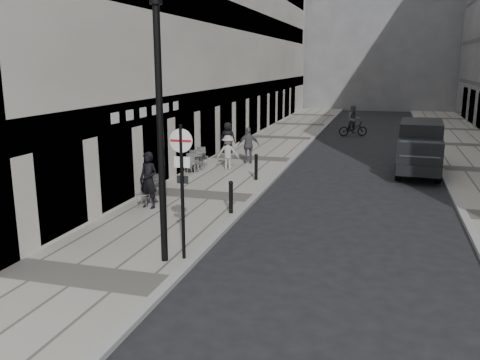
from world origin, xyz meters
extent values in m
plane|color=black|center=(0.00, 0.00, 0.00)|extent=(120.00, 120.00, 0.00)
cube|color=gray|center=(-2.00, 18.00, 0.06)|extent=(4.00, 60.00, 0.12)
cube|color=gray|center=(1.50, 56.00, 11.00)|extent=(24.00, 16.00, 22.00)
imported|color=black|center=(-3.01, 8.22, 1.06)|extent=(0.77, 0.60, 1.88)
cylinder|color=black|center=(-0.20, 4.32, 1.77)|extent=(0.09, 0.09, 3.31)
cylinder|color=white|center=(-0.20, 4.32, 3.05)|extent=(0.57, 0.04, 0.57)
cube|color=#B21414|center=(-0.20, 4.30, 3.05)|extent=(0.52, 0.03, 0.06)
cube|color=white|center=(-0.20, 4.35, 2.53)|extent=(0.40, 0.03, 0.26)
cylinder|color=black|center=(-0.60, 4.06, 3.16)|extent=(0.16, 0.16, 6.07)
cylinder|color=black|center=(-0.21, 8.36, 0.61)|extent=(0.13, 0.13, 0.99)
cylinder|color=black|center=(-0.60, 13.22, 0.62)|extent=(0.13, 0.13, 1.01)
cylinder|color=black|center=(5.07, 15.30, 0.36)|extent=(0.29, 0.73, 0.71)
cylinder|color=black|center=(6.64, 15.20, 0.36)|extent=(0.29, 0.73, 0.71)
cylinder|color=black|center=(5.26, 18.33, 0.36)|extent=(0.29, 0.73, 0.71)
cylinder|color=black|center=(6.83, 18.23, 0.36)|extent=(0.29, 0.73, 0.71)
cube|color=black|center=(6.00, 17.56, 1.38)|extent=(1.98, 3.32, 1.79)
cube|color=black|center=(5.85, 15.16, 1.12)|extent=(1.88, 1.72, 1.25)
cube|color=#1E2328|center=(5.80, 14.49, 1.47)|extent=(1.58, 0.41, 0.66)
imported|color=black|center=(2.37, 28.35, 0.51)|extent=(2.04, 1.33, 1.01)
imported|color=#525256|center=(2.37, 28.35, 1.13)|extent=(1.13, 1.01, 1.91)
imported|color=#4E4F53|center=(-1.81, 16.58, 0.99)|extent=(1.10, 0.72, 1.74)
imported|color=#A59E98|center=(-2.34, 14.94, 0.90)|extent=(1.07, 0.71, 1.55)
imported|color=black|center=(-3.60, 18.98, 0.95)|extent=(0.83, 0.56, 1.66)
cylinder|color=#A8A8AB|center=(-3.20, 8.81, 0.14)|extent=(0.45, 0.45, 0.03)
cylinder|color=#A8A8AB|center=(-3.20, 8.81, 0.51)|extent=(0.06, 0.06, 0.76)
cylinder|color=#A8A8AB|center=(-3.20, 8.81, 0.89)|extent=(0.72, 0.72, 0.03)
cylinder|color=#A3A3A5|center=(-3.60, 13.97, 0.14)|extent=(0.44, 0.44, 0.03)
cylinder|color=#A3A3A5|center=(-3.60, 13.97, 0.50)|extent=(0.06, 0.06, 0.75)
cylinder|color=#A3A3A5|center=(-3.60, 13.97, 0.88)|extent=(0.71, 0.71, 0.03)
cylinder|color=silver|center=(-3.60, 14.40, 0.14)|extent=(0.48, 0.48, 0.03)
cylinder|color=silver|center=(-3.60, 14.40, 0.53)|extent=(0.06, 0.06, 0.80)
cylinder|color=silver|center=(-3.60, 14.40, 0.93)|extent=(0.76, 0.76, 0.03)
camera|label=1|loc=(4.35, -6.63, 4.81)|focal=38.00mm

